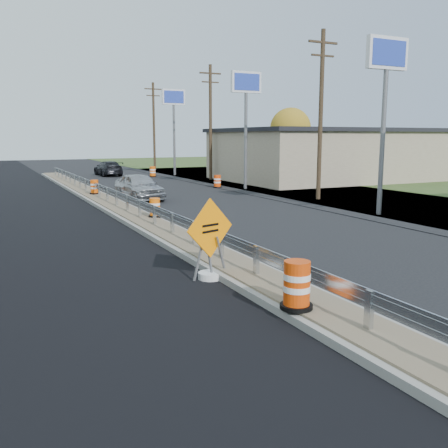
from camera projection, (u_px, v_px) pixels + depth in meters
name	position (u px, v px, depth m)	size (l,w,h in m)	color
ground	(194.00, 250.00, 15.93)	(140.00, 140.00, 0.00)	black
milled_overlay	(22.00, 216.00, 22.89)	(7.20, 120.00, 0.01)	black
median	(128.00, 213.00, 23.00)	(1.60, 55.00, 0.23)	gray
guardrail	(122.00, 197.00, 23.78)	(0.10, 46.15, 0.72)	silver
retail_building_near	(332.00, 154.00, 42.32)	(18.50, 12.50, 4.27)	tan
pylon_sign_south	(386.00, 70.00, 22.00)	(2.20, 0.30, 7.90)	slate
pylon_sign_mid	(246.00, 93.00, 33.52)	(2.20, 0.30, 7.90)	slate
pylon_sign_north	(174.00, 105.00, 45.92)	(2.20, 0.30, 7.90)	slate
utility_pole_smid	(321.00, 112.00, 28.01)	(1.90, 0.26, 9.40)	#473523
utility_pole_nmid	(210.00, 120.00, 41.30)	(1.90, 0.26, 9.40)	#473523
utility_pole_north	(154.00, 124.00, 54.58)	(1.90, 0.26, 9.40)	#473523
tree_far_yellow	(290.00, 128.00, 56.48)	(4.62, 4.62, 6.86)	#473523
caution_sign	(210.00, 259.00, 12.59)	(1.44, 0.63, 2.07)	white
barrel_median_near	(297.00, 286.00, 9.76)	(0.65, 0.65, 0.96)	black
barrel_median_mid	(155.00, 208.00, 21.05)	(0.55, 0.55, 0.80)	black
barrel_median_far	(94.00, 187.00, 29.56)	(0.57, 0.57, 0.84)	black
barrel_shoulder_mid	(217.00, 182.00, 35.59)	(0.61, 0.61, 0.90)	black
barrel_shoulder_far	(153.00, 172.00, 45.21)	(0.65, 0.65, 0.95)	black
car_silver	(139.00, 186.00, 28.79)	(1.79, 4.46, 1.52)	#ACADB1
car_dark_far	(108.00, 168.00, 46.73)	(1.90, 4.69, 1.36)	black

